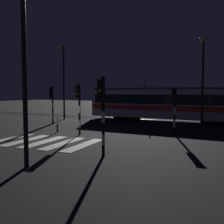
{
  "coord_description": "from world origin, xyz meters",
  "views": [
    {
      "loc": [
        10.93,
        -13.28,
        2.87
      ],
      "look_at": [
        1.3,
        4.06,
        1.4
      ],
      "focal_mm": 44.26,
      "sensor_mm": 36.0,
      "label": 1
    }
  ],
  "objects_px": {
    "traffic_light_corner_near_right": "(102,104)",
    "traffic_light_corner_far_left": "(52,99)",
    "street_lamp_trackside_left": "(62,73)",
    "traffic_light_corner_far_right": "(174,103)",
    "bollard_island_edge": "(57,124)",
    "street_lamp_near_kerb": "(19,46)",
    "street_lamp_trackside_right": "(202,71)",
    "traffic_light_median_centre": "(79,101)",
    "tram": "(168,103)"
  },
  "relations": [
    {
      "from": "street_lamp_trackside_right",
      "to": "street_lamp_near_kerb",
      "type": "height_order",
      "value": "street_lamp_trackside_right"
    },
    {
      "from": "traffic_light_corner_near_right",
      "to": "bollard_island_edge",
      "type": "distance_m",
      "value": 8.47
    },
    {
      "from": "traffic_light_corner_far_right",
      "to": "street_lamp_near_kerb",
      "type": "bearing_deg",
      "value": -103.34
    },
    {
      "from": "street_lamp_trackside_left",
      "to": "bollard_island_edge",
      "type": "height_order",
      "value": "street_lamp_trackside_left"
    },
    {
      "from": "street_lamp_trackside_right",
      "to": "traffic_light_corner_far_left",
      "type": "bearing_deg",
      "value": -159.25
    },
    {
      "from": "traffic_light_median_centre",
      "to": "street_lamp_trackside_left",
      "type": "relative_size",
      "value": 0.44
    },
    {
      "from": "traffic_light_corner_far_right",
      "to": "tram",
      "type": "xyz_separation_m",
      "value": [
        -2.83,
        7.59,
        -0.36
      ]
    },
    {
      "from": "traffic_light_corner_far_right",
      "to": "street_lamp_near_kerb",
      "type": "distance_m",
      "value": 11.39
    },
    {
      "from": "street_lamp_trackside_left",
      "to": "street_lamp_near_kerb",
      "type": "height_order",
      "value": "street_lamp_trackside_left"
    },
    {
      "from": "street_lamp_trackside_right",
      "to": "street_lamp_near_kerb",
      "type": "xyz_separation_m",
      "value": [
        -3.33,
        -15.92,
        -0.03
      ]
    },
    {
      "from": "traffic_light_corner_far_left",
      "to": "street_lamp_near_kerb",
      "type": "height_order",
      "value": "street_lamp_near_kerb"
    },
    {
      "from": "street_lamp_trackside_left",
      "to": "bollard_island_edge",
      "type": "distance_m",
      "value": 9.98
    },
    {
      "from": "traffic_light_corner_far_left",
      "to": "tram",
      "type": "bearing_deg",
      "value": 40.2
    },
    {
      "from": "traffic_light_corner_far_left",
      "to": "street_lamp_trackside_left",
      "type": "height_order",
      "value": "street_lamp_trackside_left"
    },
    {
      "from": "street_lamp_near_kerb",
      "to": "traffic_light_median_centre",
      "type": "bearing_deg",
      "value": 111.12
    },
    {
      "from": "traffic_light_corner_far_left",
      "to": "tram",
      "type": "relative_size",
      "value": 0.21
    },
    {
      "from": "traffic_light_corner_far_left",
      "to": "street_lamp_trackside_right",
      "type": "relative_size",
      "value": 0.47
    },
    {
      "from": "traffic_light_corner_near_right",
      "to": "bollard_island_edge",
      "type": "xyz_separation_m",
      "value": [
        -6.68,
        4.89,
        -1.76
      ]
    },
    {
      "from": "traffic_light_median_centre",
      "to": "traffic_light_corner_far_left",
      "type": "xyz_separation_m",
      "value": [
        -5.54,
        3.68,
        0.0
      ]
    },
    {
      "from": "traffic_light_median_centre",
      "to": "tram",
      "type": "distance_m",
      "value": 11.02
    },
    {
      "from": "tram",
      "to": "street_lamp_trackside_left",
      "type": "bearing_deg",
      "value": -162.73
    },
    {
      "from": "traffic_light_corner_far_right",
      "to": "street_lamp_trackside_right",
      "type": "xyz_separation_m",
      "value": [
        0.76,
        5.09,
        2.42
      ]
    },
    {
      "from": "traffic_light_corner_far_left",
      "to": "street_lamp_trackside_right",
      "type": "distance_m",
      "value": 12.89
    },
    {
      "from": "street_lamp_trackside_left",
      "to": "traffic_light_corner_far_right",
      "type": "bearing_deg",
      "value": -18.72
    },
    {
      "from": "traffic_light_corner_near_right",
      "to": "traffic_light_median_centre",
      "type": "distance_m",
      "value": 6.56
    },
    {
      "from": "traffic_light_corner_near_right",
      "to": "traffic_light_corner_far_left",
      "type": "xyz_separation_m",
      "value": [
        -10.17,
        8.33,
        -0.09
      ]
    },
    {
      "from": "traffic_light_median_centre",
      "to": "street_lamp_trackside_right",
      "type": "bearing_deg",
      "value": 52.3
    },
    {
      "from": "tram",
      "to": "traffic_light_corner_far_right",
      "type": "bearing_deg",
      "value": -69.54
    },
    {
      "from": "traffic_light_corner_near_right",
      "to": "traffic_light_corner_far_left",
      "type": "height_order",
      "value": "traffic_light_corner_near_right"
    },
    {
      "from": "traffic_light_corner_near_right",
      "to": "street_lamp_trackside_right",
      "type": "xyz_separation_m",
      "value": [
        1.69,
        12.82,
        2.21
      ]
    },
    {
      "from": "street_lamp_trackside_right",
      "to": "bollard_island_edge",
      "type": "distance_m",
      "value": 12.19
    },
    {
      "from": "traffic_light_corner_far_left",
      "to": "traffic_light_corner_near_right",
      "type": "bearing_deg",
      "value": -39.31
    },
    {
      "from": "traffic_light_median_centre",
      "to": "bollard_island_edge",
      "type": "xyz_separation_m",
      "value": [
        -2.06,
        0.25,
        -1.66
      ]
    },
    {
      "from": "street_lamp_trackside_right",
      "to": "traffic_light_corner_far_right",
      "type": "bearing_deg",
      "value": -98.47
    },
    {
      "from": "street_lamp_trackside_left",
      "to": "bollard_island_edge",
      "type": "bearing_deg",
      "value": -53.28
    },
    {
      "from": "traffic_light_corner_far_right",
      "to": "bollard_island_edge",
      "type": "xyz_separation_m",
      "value": [
        -7.62,
        -2.84,
        -1.55
      ]
    },
    {
      "from": "traffic_light_corner_far_left",
      "to": "street_lamp_trackside_right",
      "type": "bearing_deg",
      "value": 20.75
    },
    {
      "from": "traffic_light_median_centre",
      "to": "traffic_light_corner_far_right",
      "type": "bearing_deg",
      "value": 29.03
    },
    {
      "from": "traffic_light_corner_far_right",
      "to": "traffic_light_median_centre",
      "type": "bearing_deg",
      "value": -150.97
    },
    {
      "from": "traffic_light_corner_near_right",
      "to": "street_lamp_trackside_right",
      "type": "height_order",
      "value": "street_lamp_trackside_right"
    },
    {
      "from": "traffic_light_corner_near_right",
      "to": "traffic_light_corner_far_right",
      "type": "distance_m",
      "value": 7.79
    },
    {
      "from": "traffic_light_median_centre",
      "to": "street_lamp_near_kerb",
      "type": "height_order",
      "value": "street_lamp_near_kerb"
    },
    {
      "from": "bollard_island_edge",
      "to": "street_lamp_trackside_left",
      "type": "bearing_deg",
      "value": 126.72
    },
    {
      "from": "street_lamp_near_kerb",
      "to": "traffic_light_corner_far_left",
      "type": "bearing_deg",
      "value": 126.76
    },
    {
      "from": "traffic_light_corner_near_right",
      "to": "bollard_island_edge",
      "type": "bearing_deg",
      "value": 143.78
    },
    {
      "from": "traffic_light_corner_near_right",
      "to": "traffic_light_corner_far_right",
      "type": "xyz_separation_m",
      "value": [
        0.93,
        7.73,
        -0.21
      ]
    },
    {
      "from": "traffic_light_corner_far_left",
      "to": "bollard_island_edge",
      "type": "xyz_separation_m",
      "value": [
        3.49,
        -3.43,
        -1.66
      ]
    },
    {
      "from": "street_lamp_trackside_left",
      "to": "tram",
      "type": "xyz_separation_m",
      "value": [
        10.2,
        3.17,
        -3.03
      ]
    },
    {
      "from": "traffic_light_corner_near_right",
      "to": "street_lamp_trackside_left",
      "type": "distance_m",
      "value": 17.32
    },
    {
      "from": "tram",
      "to": "street_lamp_near_kerb",
      "type": "bearing_deg",
      "value": -89.18
    }
  ]
}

